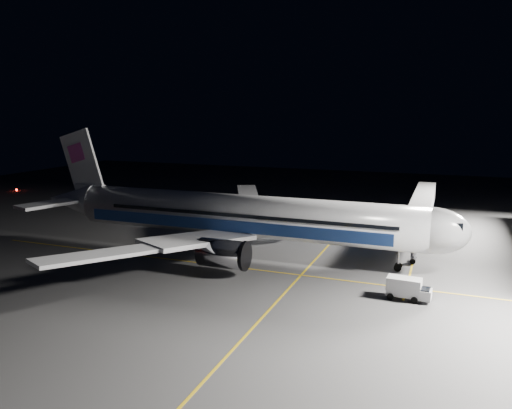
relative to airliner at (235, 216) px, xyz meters
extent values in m
plane|color=#4C4C4F|center=(1.08, 0.00, -5.16)|extent=(200.00, 200.00, 0.00)
cube|color=gold|center=(11.08, 0.00, -5.16)|extent=(0.25, 80.00, 0.01)
cube|color=gold|center=(1.08, -6.00, -5.16)|extent=(70.00, 0.25, 0.01)
cube|color=gold|center=(23.08, 10.00, -5.16)|extent=(0.25, 40.00, 0.01)
cylinder|color=silver|center=(1.08, 0.00, 0.14)|extent=(48.00, 5.60, 5.60)
ellipsoid|color=silver|center=(25.08, 0.00, 0.14)|extent=(8.96, 5.60, 5.60)
cube|color=black|center=(27.38, 0.00, 1.14)|extent=(2.20, 3.40, 0.90)
cone|color=silver|center=(-27.42, 0.00, 0.44)|extent=(9.00, 5.49, 5.49)
cube|color=navy|center=(0.08, 2.78, -0.76)|extent=(42.24, 0.25, 1.50)
cube|color=navy|center=(0.08, -2.78, -0.76)|extent=(42.24, 0.25, 1.50)
cube|color=silver|center=(-1.42, 8.00, -1.46)|extent=(11.36, 15.23, 1.53)
cube|color=silver|center=(-1.42, -8.00, -1.46)|extent=(11.36, 15.23, 1.53)
cube|color=silver|center=(-6.42, 20.50, -0.59)|extent=(8.57, 13.22, 1.31)
cube|color=silver|center=(-6.42, -20.50, -0.59)|extent=(8.57, 13.22, 1.31)
cube|color=silver|center=(-26.92, 5.20, 0.74)|extent=(6.20, 9.67, 0.45)
cube|color=silver|center=(-26.92, -5.20, 0.74)|extent=(6.20, 9.67, 0.45)
cube|color=white|center=(-25.12, 0.00, 6.34)|extent=(7.53, 0.40, 10.28)
cube|color=#E24DB6|center=(-25.92, 0.00, 7.74)|extent=(3.22, 0.55, 3.22)
cylinder|color=#B7B7BF|center=(2.28, 9.00, -2.61)|extent=(5.60, 3.40, 3.40)
cylinder|color=#B7B7BF|center=(2.28, -9.00, -2.61)|extent=(5.60, 3.40, 3.40)
cylinder|color=#9999A0|center=(21.58, 0.00, -3.91)|extent=(0.26, 0.26, 2.50)
cylinder|color=black|center=(21.58, 0.00, -4.71)|extent=(0.90, 0.70, 0.90)
cylinder|color=#9999A0|center=(-1.92, 4.30, -3.91)|extent=(0.26, 0.26, 2.50)
cylinder|color=#9999A0|center=(-1.92, -4.30, -3.91)|extent=(0.26, 0.26, 2.50)
cylinder|color=black|center=(-1.92, 4.30, -4.61)|extent=(1.10, 1.60, 1.10)
cylinder|color=black|center=(-1.92, -4.30, -4.61)|extent=(1.10, 1.60, 1.10)
cube|color=#B2B2B7|center=(23.08, 20.05, -0.56)|extent=(3.00, 33.90, 2.80)
cube|color=#B2B2B7|center=(23.08, 4.20, -0.56)|extent=(3.60, 3.20, 3.40)
cylinder|color=#9999A0|center=(23.08, 4.20, -3.61)|extent=(0.70, 0.70, 3.10)
cylinder|color=black|center=(23.08, 3.30, -4.81)|extent=(0.70, 0.30, 0.70)
cylinder|color=black|center=(23.08, 5.10, -4.81)|extent=(0.70, 0.30, 0.70)
sphere|color=#FF140A|center=(-70.92, 30.00, -4.94)|extent=(0.44, 0.44, 0.44)
cube|color=silver|center=(23.03, -9.42, -3.84)|extent=(3.52, 1.93, 1.88)
cube|color=silver|center=(25.08, -9.55, -4.35)|extent=(1.47, 1.71, 1.02)
cube|color=black|center=(25.08, -9.55, -3.93)|extent=(1.12, 1.51, 0.43)
cylinder|color=black|center=(24.28, -8.60, -4.82)|extent=(0.69, 0.26, 0.68)
cylinder|color=black|center=(24.17, -10.39, -4.82)|extent=(0.69, 0.26, 0.68)
cylinder|color=black|center=(21.90, -8.45, -4.82)|extent=(0.69, 0.26, 0.68)
cylinder|color=black|center=(21.78, -10.23, -4.82)|extent=(0.69, 0.26, 0.68)
cube|color=black|center=(-1.34, 13.22, -4.49)|extent=(2.51, 2.11, 0.99)
cube|color=black|center=(-1.34, 13.22, -3.86)|extent=(1.19, 1.19, 0.54)
sphere|color=#FFF2CC|center=(-1.45, 12.39, -4.49)|extent=(0.23, 0.23, 0.23)
sphere|color=#FFF2CC|center=(-0.64, 12.76, -4.49)|extent=(0.23, 0.23, 0.23)
cylinder|color=black|center=(-0.92, 14.24, -4.89)|extent=(0.57, 0.40, 0.54)
cylinder|color=black|center=(-0.29, 12.86, -4.89)|extent=(0.57, 0.40, 0.54)
cylinder|color=black|center=(-2.38, 13.57, -4.89)|extent=(0.57, 0.40, 0.54)
cylinder|color=black|center=(-1.75, 12.19, -4.89)|extent=(0.57, 0.40, 0.54)
cone|color=#E55209|center=(-2.89, 4.00, -4.89)|extent=(0.37, 0.37, 0.56)
cone|color=#E55209|center=(7.08, 14.00, -4.87)|extent=(0.39, 0.39, 0.59)
cone|color=#E55209|center=(-2.73, 11.18, -4.90)|extent=(0.35, 0.35, 0.52)
camera|label=1|loc=(26.42, -60.51, 13.99)|focal=35.00mm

